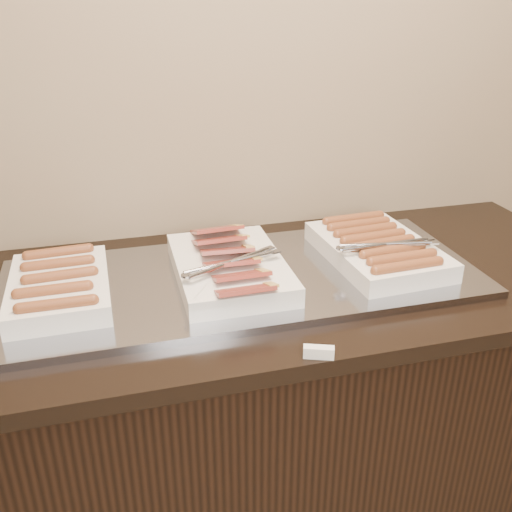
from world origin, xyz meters
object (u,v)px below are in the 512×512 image
(warming_tray, at_px, (243,279))
(dish_center, at_px, (229,266))
(dish_left, at_px, (59,287))
(counter, at_px, (235,421))
(dish_right, at_px, (378,249))

(warming_tray, distance_m, dish_center, 0.05)
(warming_tray, xyz_separation_m, dish_left, (-0.44, 0.00, 0.04))
(counter, xyz_separation_m, dish_left, (-0.41, 0.00, 0.50))
(dish_left, bearing_deg, dish_right, -1.07)
(counter, height_order, dish_left, dish_left)
(counter, relative_size, dish_right, 5.14)
(dish_right, bearing_deg, warming_tray, 176.19)
(counter, bearing_deg, dish_center, -152.70)
(warming_tray, xyz_separation_m, dish_right, (0.37, -0.00, 0.04))
(dish_left, bearing_deg, counter, -0.82)
(warming_tray, bearing_deg, dish_right, -0.54)
(dish_left, distance_m, dish_center, 0.41)
(warming_tray, relative_size, dish_right, 2.99)
(warming_tray, xyz_separation_m, dish_center, (-0.04, -0.00, 0.04))
(dish_left, height_order, dish_right, dish_right)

